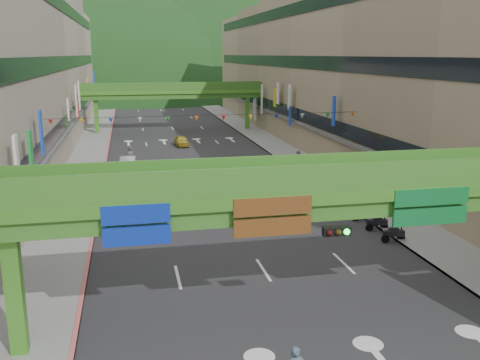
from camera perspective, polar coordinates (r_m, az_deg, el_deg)
name	(u,v)px	position (r m, az deg, el deg)	size (l,w,h in m)	color
road_slab	(185,148)	(64.78, -5.84, 3.37)	(18.00, 140.00, 0.02)	#28282B
sidewalk_left	(91,151)	(64.58, -15.60, 2.97)	(4.00, 140.00, 0.15)	gray
sidewalk_right	(274,145)	(66.80, 3.60, 3.77)	(4.00, 140.00, 0.15)	gray
curb_left	(108,151)	(64.48, -13.92, 3.07)	(0.20, 140.00, 0.18)	#CC5959
curb_right	(259,145)	(66.32, 2.01, 3.73)	(0.20, 140.00, 0.18)	gray
building_row_left	(11,69)	(64.69, -23.27, 10.78)	(12.80, 95.00, 19.00)	#9E937F
building_row_right	(337,68)	(68.45, 10.27, 11.71)	(12.80, 95.00, 19.00)	gray
overpass_near	(330,209)	(21.15, 9.56, -3.08)	(28.00, 12.27, 7.10)	#4C9E2D
overpass_far	(173,94)	(78.97, -7.12, 9.05)	(28.00, 2.20, 7.10)	#4C9E2D
hill_left	(99,91)	(174.04, -14.80, 9.20)	(168.00, 140.00, 112.00)	#1C4419
hill_right	(216,86)	(196.36, -2.62, 10.04)	(208.00, 176.00, 128.00)	#1C4419
bunting_string	(210,118)	(44.28, -3.22, 6.60)	(26.00, 0.36, 0.47)	black
scooter_rider_mid	(216,207)	(35.99, -2.59, -2.86)	(0.90, 1.60, 2.11)	black
scooter_rider_left	(119,200)	(38.90, -12.76, -2.09)	(0.98, 1.60, 2.01)	gray
scooter_rider_far	(130,156)	(54.99, -11.62, 2.49)	(0.87, 1.60, 2.07)	maroon
parked_scooter_row	(370,218)	(36.51, 13.66, -3.94)	(1.60, 7.20, 1.08)	black
car_silver	(128,164)	(53.00, -11.87, 1.69)	(1.48, 4.25, 1.40)	#B4B3BB
car_yellow	(181,141)	(66.48, -6.26, 4.15)	(1.49, 3.71, 1.26)	gold
pedestrian_red	(336,182)	(44.27, 10.25, -0.22)	(0.89, 0.69, 1.83)	#982606
pedestrian_dark	(326,177)	(46.40, 9.17, 0.27)	(0.92, 0.38, 1.56)	black
pedestrian_blue	(298,160)	(53.99, 6.22, 2.17)	(0.71, 0.45, 1.51)	#393D5C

